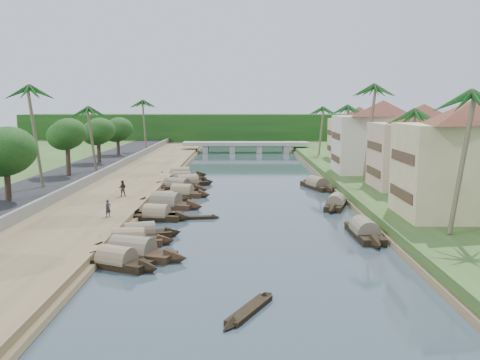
{
  "coord_description": "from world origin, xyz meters",
  "views": [
    {
      "loc": [
        -0.83,
        -47.69,
        10.95
      ],
      "look_at": [
        -1.06,
        14.62,
        2.0
      ],
      "focal_mm": 40.0,
      "sensor_mm": 36.0,
      "label": 1
    }
  ],
  "objects_px": {
    "sampan_1": "(117,261)",
    "person_near": "(108,208)",
    "building_near": "(473,157)",
    "sampan_0": "(132,252)",
    "bridge": "(246,145)"
  },
  "relations": [
    {
      "from": "sampan_0",
      "to": "sampan_1",
      "type": "height_order",
      "value": "sampan_0"
    },
    {
      "from": "building_near",
      "to": "person_near",
      "type": "bearing_deg",
      "value": 177.29
    },
    {
      "from": "bridge",
      "to": "building_near",
      "type": "relative_size",
      "value": 1.89
    },
    {
      "from": "sampan_0",
      "to": "person_near",
      "type": "relative_size",
      "value": 5.68
    },
    {
      "from": "building_near",
      "to": "person_near",
      "type": "xyz_separation_m",
      "value": [
        -31.89,
        1.51,
        -4.8
      ]
    },
    {
      "from": "building_near",
      "to": "sampan_1",
      "type": "distance_m",
      "value": 30.89
    },
    {
      "from": "building_near",
      "to": "sampan_1",
      "type": "height_order",
      "value": "building_near"
    },
    {
      "from": "bridge",
      "to": "building_near",
      "type": "xyz_separation_m",
      "value": [
        18.99,
        -74.0,
        4.66
      ]
    },
    {
      "from": "building_near",
      "to": "sampan_0",
      "type": "distance_m",
      "value": 29.61
    },
    {
      "from": "sampan_0",
      "to": "person_near",
      "type": "height_order",
      "value": "person_near"
    },
    {
      "from": "bridge",
      "to": "building_near",
      "type": "bearing_deg",
      "value": -75.61
    },
    {
      "from": "sampan_0",
      "to": "bridge",
      "type": "bearing_deg",
      "value": 102.18
    },
    {
      "from": "sampan_1",
      "to": "person_near",
      "type": "relative_size",
      "value": 4.35
    },
    {
      "from": "sampan_0",
      "to": "sampan_1",
      "type": "xyz_separation_m",
      "value": [
        -0.59,
        -2.22,
        -0.01
      ]
    },
    {
      "from": "bridge",
      "to": "sampan_1",
      "type": "bearing_deg",
      "value": -96.23
    }
  ]
}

